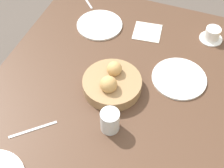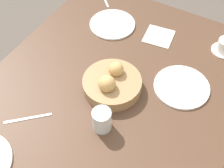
{
  "view_description": "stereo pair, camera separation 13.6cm",
  "coord_description": "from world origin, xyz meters",
  "px_view_note": "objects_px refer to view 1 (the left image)",
  "views": [
    {
      "loc": [
        0.71,
        0.3,
        1.85
      ],
      "look_at": [
        -0.09,
        -0.0,
        0.79
      ],
      "focal_mm": 50.0,
      "sensor_mm": 36.0,
      "label": 1
    },
    {
      "loc": [
        0.65,
        0.42,
        1.85
      ],
      "look_at": [
        -0.09,
        -0.0,
        0.79
      ],
      "focal_mm": 50.0,
      "sensor_mm": 36.0,
      "label": 2
    }
  ],
  "objects_px": {
    "plate_near_left": "(100,25)",
    "water_tumbler": "(110,121)",
    "coffee_cup": "(212,35)",
    "fork_silver": "(33,130)",
    "napkin": "(147,32)",
    "plate_far_center": "(179,78)",
    "bread_basket": "(112,83)"
  },
  "relations": [
    {
      "from": "plate_near_left",
      "to": "water_tumbler",
      "type": "height_order",
      "value": "water_tumbler"
    },
    {
      "from": "coffee_cup",
      "to": "fork_silver",
      "type": "relative_size",
      "value": 0.75
    },
    {
      "from": "coffee_cup",
      "to": "napkin",
      "type": "relative_size",
      "value": 0.74
    },
    {
      "from": "plate_far_center",
      "to": "coffee_cup",
      "type": "xyz_separation_m",
      "value": [
        -0.32,
        0.09,
        0.03
      ]
    },
    {
      "from": "plate_far_center",
      "to": "water_tumbler",
      "type": "height_order",
      "value": "water_tumbler"
    },
    {
      "from": "fork_silver",
      "to": "napkin",
      "type": "xyz_separation_m",
      "value": [
        -0.72,
        0.27,
        0.0
      ]
    },
    {
      "from": "plate_near_left",
      "to": "napkin",
      "type": "relative_size",
      "value": 1.54
    },
    {
      "from": "plate_near_left",
      "to": "fork_silver",
      "type": "bearing_deg",
      "value": -1.17
    },
    {
      "from": "plate_near_left",
      "to": "plate_far_center",
      "type": "bearing_deg",
      "value": 65.68
    },
    {
      "from": "plate_far_center",
      "to": "napkin",
      "type": "height_order",
      "value": "plate_far_center"
    },
    {
      "from": "bread_basket",
      "to": "plate_far_center",
      "type": "height_order",
      "value": "bread_basket"
    },
    {
      "from": "water_tumbler",
      "to": "coffee_cup",
      "type": "distance_m",
      "value": 0.73
    },
    {
      "from": "bread_basket",
      "to": "fork_silver",
      "type": "height_order",
      "value": "bread_basket"
    },
    {
      "from": "plate_far_center",
      "to": "napkin",
      "type": "distance_m",
      "value": 0.34
    },
    {
      "from": "bread_basket",
      "to": "napkin",
      "type": "relative_size",
      "value": 1.66
    },
    {
      "from": "plate_far_center",
      "to": "napkin",
      "type": "xyz_separation_m",
      "value": [
        -0.25,
        -0.22,
        -0.0
      ]
    },
    {
      "from": "coffee_cup",
      "to": "napkin",
      "type": "bearing_deg",
      "value": -78.82
    },
    {
      "from": "bread_basket",
      "to": "plate_near_left",
      "type": "xyz_separation_m",
      "value": [
        -0.37,
        -0.21,
        -0.03
      ]
    },
    {
      "from": "plate_far_center",
      "to": "coffee_cup",
      "type": "bearing_deg",
      "value": 163.78
    },
    {
      "from": "bread_basket",
      "to": "water_tumbler",
      "type": "xyz_separation_m",
      "value": [
        0.19,
        0.06,
        0.01
      ]
    },
    {
      "from": "bread_basket",
      "to": "plate_near_left",
      "type": "height_order",
      "value": "bread_basket"
    },
    {
      "from": "water_tumbler",
      "to": "coffee_cup",
      "type": "height_order",
      "value": "water_tumbler"
    },
    {
      "from": "plate_far_center",
      "to": "bread_basket",
      "type": "bearing_deg",
      "value": -59.44
    },
    {
      "from": "coffee_cup",
      "to": "napkin",
      "type": "height_order",
      "value": "coffee_cup"
    },
    {
      "from": "plate_near_left",
      "to": "plate_far_center",
      "type": "relative_size",
      "value": 0.97
    },
    {
      "from": "napkin",
      "to": "coffee_cup",
      "type": "bearing_deg",
      "value": 101.18
    },
    {
      "from": "plate_far_center",
      "to": "napkin",
      "type": "relative_size",
      "value": 1.59
    },
    {
      "from": "plate_near_left",
      "to": "coffee_cup",
      "type": "distance_m",
      "value": 0.58
    },
    {
      "from": "napkin",
      "to": "water_tumbler",
      "type": "bearing_deg",
      "value": 1.97
    },
    {
      "from": "plate_near_left",
      "to": "plate_far_center",
      "type": "distance_m",
      "value": 0.52
    },
    {
      "from": "plate_near_left",
      "to": "coffee_cup",
      "type": "height_order",
      "value": "coffee_cup"
    },
    {
      "from": "bread_basket",
      "to": "coffee_cup",
      "type": "relative_size",
      "value": 2.24
    }
  ]
}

